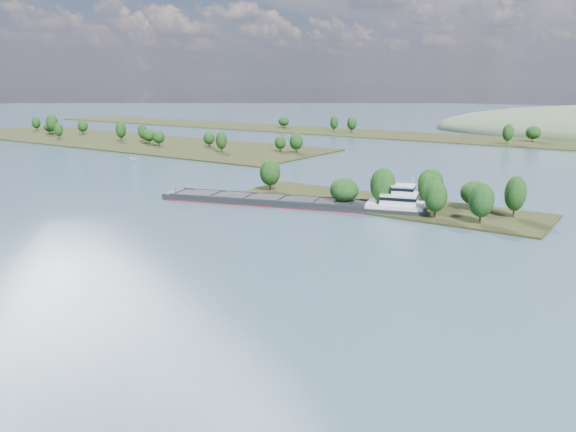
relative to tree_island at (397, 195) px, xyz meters
The scene contains 6 objects.
ground 59.34m from the tree_island, 94.78° to the right, with size 1800.00×1800.00×0.00m, color #3E566C.
tree_island is the anchor object (origin of this frame).
left_bank 247.66m from the tree_island, 160.89° to the left, with size 300.00×80.00×16.17m.
back_shoreline 220.94m from the tree_island, 89.08° to the left, with size 900.00×60.00×15.24m.
cargo_barge 27.80m from the tree_island, 149.20° to the right, with size 85.52×34.71×11.67m.
motorboat 152.23m from the tree_island, behind, with size 1.91×5.08×1.96m, color silver.
Camera 1 is at (74.16, 18.44, 38.69)m, focal length 35.00 mm.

